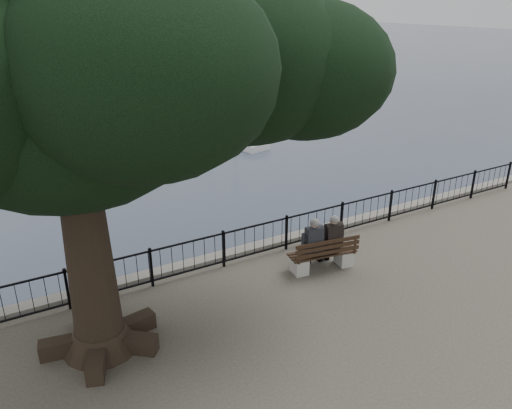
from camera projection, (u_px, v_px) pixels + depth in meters
harbor at (247, 265)px, 14.53m from camera, size 260.00×260.00×1.20m
railing at (256, 239)px, 13.72m from camera, size 22.06×0.06×1.00m
bench at (323, 258)px, 13.21m from camera, size 1.90×0.84×0.97m
person_left at (311, 246)px, 13.06m from camera, size 0.50×0.81×1.54m
person_right at (330, 242)px, 13.24m from camera, size 0.50×0.81×1.54m
tree at (109, 58)px, 8.66m from camera, size 10.67×7.45×8.71m
lion_monument at (47, 54)px, 52.35m from camera, size 6.30×6.30×9.21m
sailboat_b at (63, 123)px, 31.96m from camera, size 3.27×5.05×11.45m
sailboat_c at (233, 138)px, 28.71m from camera, size 2.31×5.04×8.69m
sailboat_d at (206, 105)px, 37.52m from camera, size 3.63×5.99×9.85m
sailboat_f at (48, 110)px, 35.98m from camera, size 1.54×5.14×10.60m
sailboat_g at (154, 88)px, 44.93m from camera, size 1.71×5.29×9.49m
sailboat_h at (12, 92)px, 42.47m from camera, size 3.99×6.30×15.24m
far_shore at (162, 22)px, 86.24m from camera, size 30.00×8.60×9.18m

